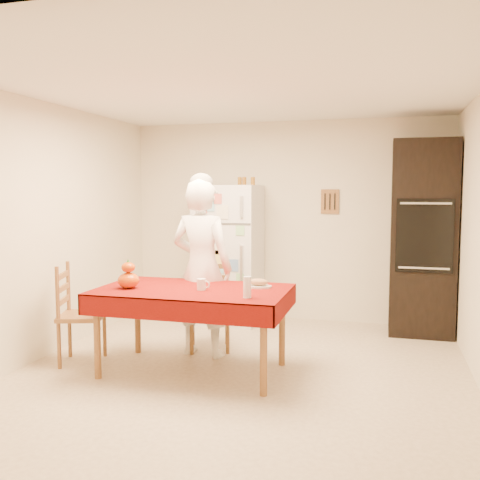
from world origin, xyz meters
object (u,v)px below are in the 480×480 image
at_px(chair_left, 75,310).
at_px(pumpkin_lower, 128,280).
at_px(oven_cabinet, 423,238).
at_px(dining_table, 193,296).
at_px(coffee_mug, 201,284).
at_px(seated_woman, 202,268).
at_px(chair_far, 210,300).
at_px(bread_plate, 258,286).
at_px(wine_glass, 247,287).
at_px(refrigerator, 229,254).

xyz_separation_m(chair_left, pumpkin_lower, (0.61, -0.09, 0.33)).
bearing_deg(oven_cabinet, pumpkin_lower, -141.75).
relative_size(dining_table, coffee_mug, 17.00).
distance_m(seated_woman, coffee_mug, 0.57).
distance_m(chair_far, chair_left, 1.34).
bearing_deg(pumpkin_lower, oven_cabinet, 38.25).
height_order(oven_cabinet, seated_woman, oven_cabinet).
bearing_deg(dining_table, coffee_mug, -24.23).
xyz_separation_m(chair_far, seated_woman, (0.01, -0.26, 0.37)).
distance_m(chair_far, pumpkin_lower, 1.06).
height_order(chair_left, seated_woman, seated_woman).
xyz_separation_m(seated_woman, pumpkin_lower, (-0.47, -0.63, -0.04)).
relative_size(dining_table, pumpkin_lower, 8.88).
bearing_deg(dining_table, chair_left, -177.44).
relative_size(seated_woman, bread_plate, 7.28).
distance_m(chair_left, bread_plate, 1.76).
bearing_deg(wine_glass, bread_plate, 92.25).
height_order(oven_cabinet, chair_left, oven_cabinet).
distance_m(oven_cabinet, chair_left, 3.83).
height_order(seated_woman, wine_glass, seated_woman).
xyz_separation_m(refrigerator, wine_glass, (0.80, -2.15, -0.00)).
bearing_deg(oven_cabinet, dining_table, -136.89).
bearing_deg(chair_far, bread_plate, -58.28).
bearing_deg(wine_glass, chair_far, 123.24).
bearing_deg(coffee_mug, seated_woman, 109.01).
relative_size(refrigerator, oven_cabinet, 0.77).
xyz_separation_m(oven_cabinet, dining_table, (-2.06, -1.93, -0.41)).
relative_size(seated_woman, wine_glass, 9.93).
xyz_separation_m(dining_table, chair_left, (-1.17, -0.05, -0.18)).
bearing_deg(pumpkin_lower, wine_glass, -6.55).
relative_size(chair_left, pumpkin_lower, 4.96).
bearing_deg(wine_glass, coffee_mug, 154.80).
bearing_deg(coffee_mug, bread_plate, 28.86).
bearing_deg(refrigerator, seated_woman, -84.48).
relative_size(oven_cabinet, wine_glass, 12.50).
relative_size(coffee_mug, bread_plate, 0.42).
height_order(refrigerator, chair_far, refrigerator).
relative_size(oven_cabinet, seated_woman, 1.26).
distance_m(dining_table, seated_woman, 0.53).
relative_size(chair_far, bread_plate, 3.96).
relative_size(refrigerator, coffee_mug, 17.00).
xyz_separation_m(refrigerator, bread_plate, (0.78, -1.67, -0.08)).
height_order(dining_table, seated_woman, seated_woman).
bearing_deg(chair_left, oven_cabinet, -76.40).
xyz_separation_m(coffee_mug, pumpkin_lower, (-0.66, -0.09, 0.02)).
bearing_deg(oven_cabinet, wine_glass, -124.08).
xyz_separation_m(refrigerator, chair_far, (0.13, -1.13, -0.34)).
height_order(refrigerator, chair_left, refrigerator).
distance_m(oven_cabinet, wine_glass, 2.66).
bearing_deg(seated_woman, bread_plate, 163.78).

